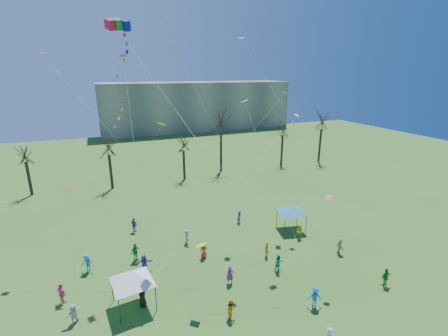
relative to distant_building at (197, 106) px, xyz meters
name	(u,v)px	position (x,y,z in m)	size (l,w,h in m)	color
ground	(252,329)	(-22.00, -82.00, -7.50)	(160.00, 160.00, 0.00)	#315F1E
distant_building	(197,106)	(0.00, 0.00, 0.00)	(60.00, 14.00, 15.00)	gray
bare_tree_row	(198,136)	(-14.43, -46.30, -0.32)	(69.32, 9.29, 11.73)	black
big_box_kite	(125,83)	(-28.73, -74.42, 9.81)	(6.17, 7.12, 24.75)	red
canopy_tent_white	(132,277)	(-29.68, -76.22, -4.78)	(4.25, 4.25, 3.21)	#3F3F44
canopy_tent_blue	(292,209)	(-10.61, -70.04, -4.90)	(3.99, 3.99, 3.07)	#3F3F44
festival_crowd	(201,266)	(-23.38, -74.36, -6.64)	(27.15, 19.29, 1.83)	red
small_kites_aloft	(208,122)	(-21.30, -70.94, 6.10)	(25.71, 18.87, 33.00)	#FF4B0D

